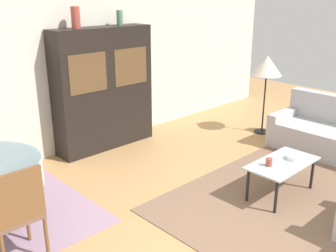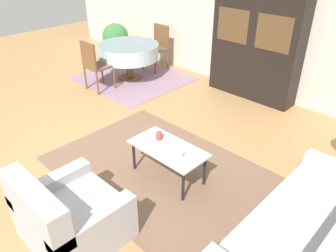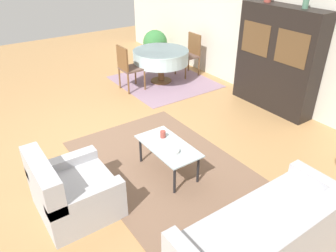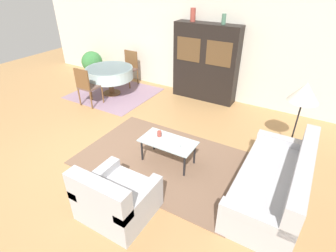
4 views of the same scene
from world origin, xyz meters
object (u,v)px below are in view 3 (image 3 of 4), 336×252
(bowl, at_px, (172,151))
(potted_plant, at_px, (155,43))
(vase_short, at_px, (306,1))
(coffee_table, at_px, (168,148))
(display_cabinet, at_px, (277,60))
(dining_chair_near, at_px, (128,66))
(armchair, at_px, (71,192))
(dining_chair_far, at_px, (190,52))
(cup, at_px, (163,134))
(couch, at_px, (274,237))
(dining_table, at_px, (161,57))

(bowl, xyz_separation_m, potted_plant, (-4.48, 2.62, 0.01))
(bowl, relative_size, vase_short, 0.80)
(coffee_table, height_order, display_cabinet, display_cabinet)
(display_cabinet, relative_size, dining_chair_near, 1.97)
(bowl, bearing_deg, potted_plant, 149.65)
(armchair, height_order, bowl, armchair)
(vase_short, bearing_deg, display_cabinet, -179.85)
(armchair, xyz_separation_m, dining_chair_far, (-2.88, 4.05, 0.26))
(coffee_table, xyz_separation_m, display_cabinet, (-0.59, 2.87, 0.56))
(dining_chair_far, distance_m, cup, 3.75)
(couch, xyz_separation_m, dining_chair_near, (-4.70, 0.93, 0.26))
(coffee_table, relative_size, dining_chair_near, 1.00)
(dining_chair_far, xyz_separation_m, potted_plant, (-1.40, -0.10, -0.08))
(coffee_table, xyz_separation_m, dining_chair_near, (-2.90, 0.97, 0.16))
(armchair, bearing_deg, coffee_table, 89.18)
(dining_table, bearing_deg, bowl, -31.33)
(display_cabinet, bearing_deg, dining_table, -155.48)
(dining_chair_near, height_order, vase_short, vase_short)
(couch, relative_size, vase_short, 8.86)
(display_cabinet, xyz_separation_m, cup, (0.37, -2.81, -0.46))
(dining_table, relative_size, potted_plant, 1.53)
(potted_plant, bearing_deg, vase_short, 4.28)
(display_cabinet, distance_m, dining_table, 2.57)
(dining_table, xyz_separation_m, bowl, (3.07, -1.87, -0.13))
(armchair, relative_size, dining_table, 0.74)
(armchair, xyz_separation_m, cup, (-0.19, 1.44, 0.20))
(dining_chair_near, bearing_deg, armchair, -39.27)
(dining_table, distance_m, cup, 3.21)
(vase_short, bearing_deg, dining_chair_near, -144.54)
(dining_chair_far, height_order, cup, dining_chair_far)
(cup, height_order, bowl, cup)
(couch, relative_size, dining_chair_far, 2.09)
(cup, xyz_separation_m, vase_short, (-0.01, 2.81, 1.53))
(dining_table, bearing_deg, display_cabinet, 24.52)
(cup, relative_size, bowl, 0.54)
(dining_table, distance_m, vase_short, 3.21)
(dining_table, relative_size, bowl, 6.82)
(dining_table, height_order, potted_plant, potted_plant)
(coffee_table, distance_m, display_cabinet, 2.99)
(dining_chair_near, bearing_deg, vase_short, 35.46)
(coffee_table, height_order, dining_table, dining_table)
(armchair, xyz_separation_m, display_cabinet, (-0.57, 4.26, 0.66))
(cup, distance_m, vase_short, 3.21)
(dining_chair_near, bearing_deg, display_cabinet, 39.49)
(display_cabinet, distance_m, potted_plant, 3.76)
(dining_chair_near, distance_m, vase_short, 3.60)
(dining_chair_near, relative_size, bowl, 5.29)
(couch, height_order, coffee_table, couch)
(cup, distance_m, bowl, 0.40)
(couch, relative_size, potted_plant, 2.48)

